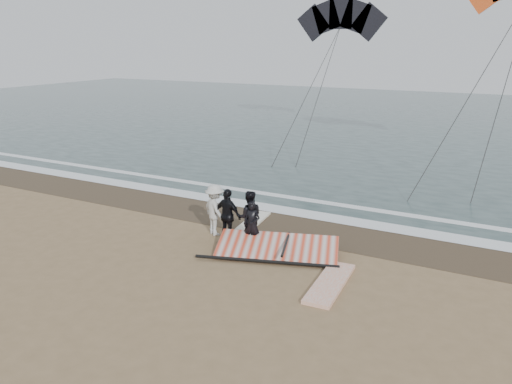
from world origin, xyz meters
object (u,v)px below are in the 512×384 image
board_white (330,283)px  sail_rig (277,248)px  man_main (252,224)px  board_cream (254,221)px

board_white → sail_rig: (-2.23, 1.27, 0.14)m
board_white → sail_rig: sail_rig is taller
man_main → sail_rig: man_main is taller
man_main → board_white: (3.22, -1.41, -0.73)m
board_cream → sail_rig: (2.00, -2.18, 0.15)m
man_main → board_white: man_main is taller
board_cream → board_white: bearing=-45.1°
board_cream → sail_rig: bearing=-53.4°
man_main → board_cream: bearing=110.2°
board_white → sail_rig: size_ratio=0.63×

